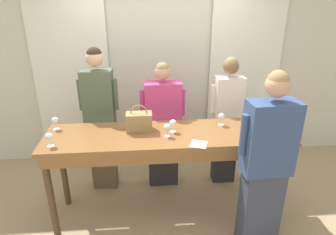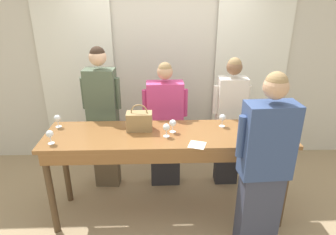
{
  "view_description": "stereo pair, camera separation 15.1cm",
  "coord_description": "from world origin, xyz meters",
  "px_view_note": "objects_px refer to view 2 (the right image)",
  "views": [
    {
      "loc": [
        -0.25,
        -2.81,
        2.41
      ],
      "look_at": [
        0.0,
        0.07,
        1.18
      ],
      "focal_mm": 32.0,
      "sensor_mm": 36.0,
      "label": 1
    },
    {
      "loc": [
        -0.1,
        -2.82,
        2.41
      ],
      "look_at": [
        0.0,
        0.07,
        1.18
      ],
      "focal_mm": 32.0,
      "sensor_mm": 36.0,
      "label": 2
    }
  ],
  "objects_px": {
    "wine_bottle": "(274,113)",
    "handbag": "(139,121)",
    "wine_glass_front_left": "(57,119)",
    "wine_glass_center_left": "(270,126)",
    "wine_glass_center_mid": "(222,118)",
    "wine_glass_front_right": "(50,134)",
    "guest_pink_top": "(165,126)",
    "host_pouring": "(264,168)",
    "guest_cream_sweater": "(230,122)",
    "wine_glass_front_mid": "(166,128)",
    "tasting_bar": "(168,145)",
    "guest_olive_jacket": "(103,118)",
    "wine_glass_center_right": "(173,123)"
  },
  "relations": [
    {
      "from": "wine_glass_center_right",
      "to": "guest_cream_sweater",
      "type": "height_order",
      "value": "guest_cream_sweater"
    },
    {
      "from": "wine_glass_front_right",
      "to": "wine_glass_center_left",
      "type": "distance_m",
      "value": 2.2
    },
    {
      "from": "wine_glass_center_left",
      "to": "guest_olive_jacket",
      "type": "bearing_deg",
      "value": 159.67
    },
    {
      "from": "wine_glass_center_mid",
      "to": "guest_cream_sweater",
      "type": "height_order",
      "value": "guest_cream_sweater"
    },
    {
      "from": "wine_bottle",
      "to": "guest_pink_top",
      "type": "bearing_deg",
      "value": 162.04
    },
    {
      "from": "tasting_bar",
      "to": "guest_cream_sweater",
      "type": "height_order",
      "value": "guest_cream_sweater"
    },
    {
      "from": "handbag",
      "to": "wine_glass_front_mid",
      "type": "bearing_deg",
      "value": -31.3
    },
    {
      "from": "wine_glass_front_left",
      "to": "guest_cream_sweater",
      "type": "height_order",
      "value": "guest_cream_sweater"
    },
    {
      "from": "wine_glass_center_mid",
      "to": "wine_glass_front_left",
      "type": "bearing_deg",
      "value": 178.52
    },
    {
      "from": "wine_bottle",
      "to": "wine_glass_center_right",
      "type": "relative_size",
      "value": 2.31
    },
    {
      "from": "wine_glass_center_left",
      "to": "wine_glass_center_right",
      "type": "bearing_deg",
      "value": 174.32
    },
    {
      "from": "handbag",
      "to": "host_pouring",
      "type": "xyz_separation_m",
      "value": [
        1.15,
        -0.65,
        -0.2
      ]
    },
    {
      "from": "guest_pink_top",
      "to": "handbag",
      "type": "bearing_deg",
      "value": -119.37
    },
    {
      "from": "wine_bottle",
      "to": "guest_pink_top",
      "type": "relative_size",
      "value": 0.2
    },
    {
      "from": "wine_bottle",
      "to": "guest_olive_jacket",
      "type": "height_order",
      "value": "guest_olive_jacket"
    },
    {
      "from": "wine_glass_center_left",
      "to": "wine_glass_center_mid",
      "type": "xyz_separation_m",
      "value": [
        -0.44,
        0.23,
        -0.0
      ]
    },
    {
      "from": "handbag",
      "to": "wine_glass_front_right",
      "type": "relative_size",
      "value": 2.08
    },
    {
      "from": "host_pouring",
      "to": "guest_cream_sweater",
      "type": "bearing_deg",
      "value": 92.29
    },
    {
      "from": "handbag",
      "to": "wine_glass_front_left",
      "type": "distance_m",
      "value": 0.9
    },
    {
      "from": "tasting_bar",
      "to": "wine_glass_center_left",
      "type": "height_order",
      "value": "wine_glass_center_left"
    },
    {
      "from": "wine_glass_center_right",
      "to": "wine_glass_center_mid",
      "type": "bearing_deg",
      "value": 12.99
    },
    {
      "from": "wine_glass_front_left",
      "to": "host_pouring",
      "type": "distance_m",
      "value": 2.19
    },
    {
      "from": "wine_bottle",
      "to": "handbag",
      "type": "distance_m",
      "value": 1.49
    },
    {
      "from": "guest_pink_top",
      "to": "guest_cream_sweater",
      "type": "relative_size",
      "value": 0.97
    },
    {
      "from": "guest_olive_jacket",
      "to": "guest_pink_top",
      "type": "height_order",
      "value": "guest_olive_jacket"
    },
    {
      "from": "wine_glass_front_right",
      "to": "wine_glass_center_right",
      "type": "xyz_separation_m",
      "value": [
        1.2,
        0.22,
        -0.0
      ]
    },
    {
      "from": "wine_bottle",
      "to": "wine_glass_front_mid",
      "type": "height_order",
      "value": "wine_bottle"
    },
    {
      "from": "guest_pink_top",
      "to": "guest_cream_sweater",
      "type": "bearing_deg",
      "value": -0.0
    },
    {
      "from": "handbag",
      "to": "wine_glass_front_mid",
      "type": "xyz_separation_m",
      "value": [
        0.28,
        -0.17,
        -0.0
      ]
    },
    {
      "from": "wine_glass_front_right",
      "to": "guest_cream_sweater",
      "type": "relative_size",
      "value": 0.08
    },
    {
      "from": "tasting_bar",
      "to": "wine_glass_center_left",
      "type": "xyz_separation_m",
      "value": [
        1.04,
        -0.04,
        0.23
      ]
    },
    {
      "from": "wine_glass_center_left",
      "to": "wine_glass_center_mid",
      "type": "bearing_deg",
      "value": 152.91
    },
    {
      "from": "handbag",
      "to": "wine_glass_front_left",
      "type": "relative_size",
      "value": 2.08
    },
    {
      "from": "handbag",
      "to": "host_pouring",
      "type": "distance_m",
      "value": 1.33
    },
    {
      "from": "guest_olive_jacket",
      "to": "wine_glass_front_left",
      "type": "bearing_deg",
      "value": -135.69
    },
    {
      "from": "wine_bottle",
      "to": "guest_cream_sweater",
      "type": "bearing_deg",
      "value": 134.68
    },
    {
      "from": "wine_bottle",
      "to": "guest_pink_top",
      "type": "height_order",
      "value": "guest_pink_top"
    },
    {
      "from": "wine_glass_front_right",
      "to": "wine_glass_center_mid",
      "type": "relative_size",
      "value": 1.0
    },
    {
      "from": "wine_glass_front_mid",
      "to": "wine_glass_front_right",
      "type": "xyz_separation_m",
      "value": [
        -1.13,
        -0.12,
        0.0
      ]
    },
    {
      "from": "tasting_bar",
      "to": "wine_glass_center_mid",
      "type": "xyz_separation_m",
      "value": [
        0.6,
        0.18,
        0.23
      ]
    },
    {
      "from": "wine_glass_front_right",
      "to": "guest_pink_top",
      "type": "relative_size",
      "value": 0.08
    },
    {
      "from": "wine_glass_front_mid",
      "to": "host_pouring",
      "type": "distance_m",
      "value": 1.01
    },
    {
      "from": "wine_glass_front_right",
      "to": "guest_cream_sweater",
      "type": "height_order",
      "value": "guest_cream_sweater"
    },
    {
      "from": "host_pouring",
      "to": "wine_glass_center_left",
      "type": "bearing_deg",
      "value": 68.12
    },
    {
      "from": "wine_glass_front_right",
      "to": "wine_glass_center_mid",
      "type": "bearing_deg",
      "value": 11.13
    },
    {
      "from": "guest_pink_top",
      "to": "wine_glass_front_mid",
      "type": "bearing_deg",
      "value": -90.35
    },
    {
      "from": "wine_bottle",
      "to": "host_pouring",
      "type": "relative_size",
      "value": 0.18
    },
    {
      "from": "wine_glass_center_mid",
      "to": "guest_olive_jacket",
      "type": "bearing_deg",
      "value": 161.96
    },
    {
      "from": "wine_glass_center_right",
      "to": "guest_cream_sweater",
      "type": "bearing_deg",
      "value": 37.56
    },
    {
      "from": "wine_glass_center_left",
      "to": "guest_pink_top",
      "type": "height_order",
      "value": "guest_pink_top"
    }
  ]
}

